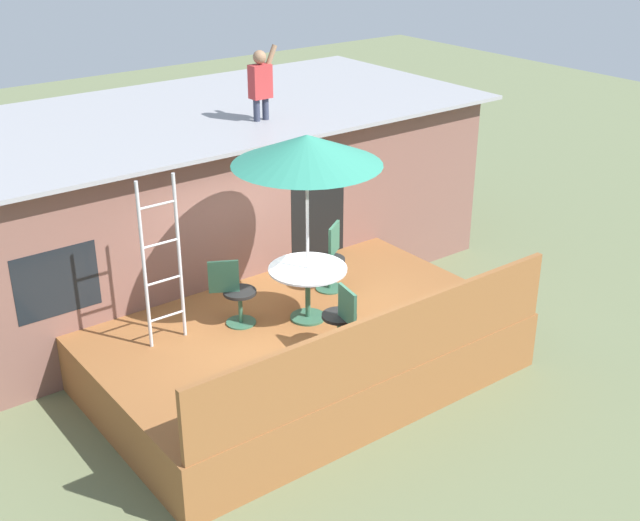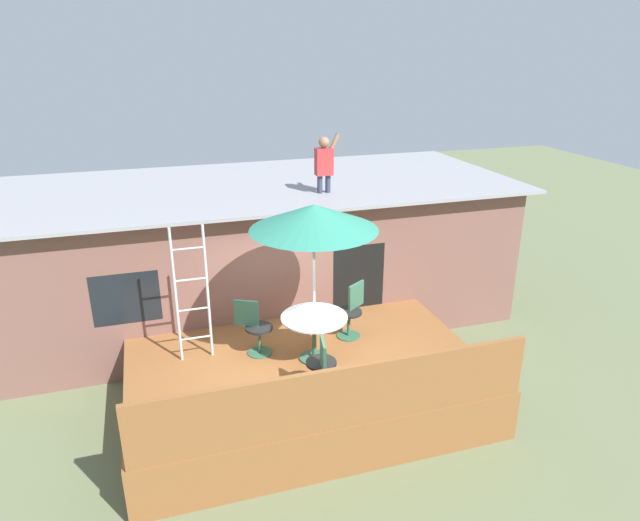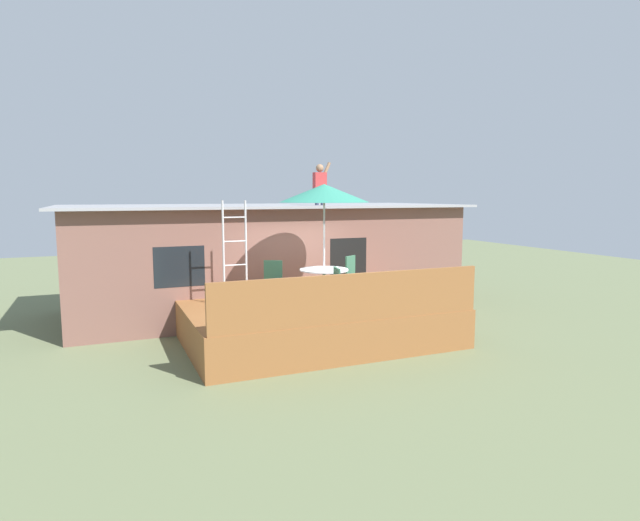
{
  "view_description": "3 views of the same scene",
  "coord_description": "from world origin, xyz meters",
  "px_view_note": "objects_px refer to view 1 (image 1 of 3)",
  "views": [
    {
      "loc": [
        -5.65,
        -7.87,
        6.13
      ],
      "look_at": [
        0.68,
        0.46,
        1.36
      ],
      "focal_mm": 46.55,
      "sensor_mm": 36.0,
      "label": 1
    },
    {
      "loc": [
        -2.08,
        -7.43,
        5.49
      ],
      "look_at": [
        0.58,
        1.05,
        2.06
      ],
      "focal_mm": 31.59,
      "sensor_mm": 36.0,
      "label": 2
    },
    {
      "loc": [
        -4.23,
        -10.06,
        3.1
      ],
      "look_at": [
        0.34,
        0.67,
        1.65
      ],
      "focal_mm": 29.37,
      "sensor_mm": 36.0,
      "label": 3
    }
  ],
  "objects_px": {
    "patio_umbrella": "(307,150)",
    "step_ladder": "(162,262)",
    "person_figure": "(261,80)",
    "patio_chair_left": "(234,293)",
    "patio_table": "(308,279)",
    "patio_chair_right": "(331,258)",
    "patio_chair_near": "(342,319)"
  },
  "relations": [
    {
      "from": "patio_umbrella",
      "to": "step_ladder",
      "type": "bearing_deg",
      "value": 161.41
    },
    {
      "from": "person_figure",
      "to": "patio_umbrella",
      "type": "bearing_deg",
      "value": -111.21
    },
    {
      "from": "patio_umbrella",
      "to": "patio_chair_left",
      "type": "bearing_deg",
      "value": 151.65
    },
    {
      "from": "patio_table",
      "to": "patio_umbrella",
      "type": "relative_size",
      "value": 0.41
    },
    {
      "from": "step_ladder",
      "to": "patio_chair_right",
      "type": "xyz_separation_m",
      "value": [
        2.61,
        -0.03,
        -0.64
      ]
    },
    {
      "from": "patio_chair_right",
      "to": "patio_umbrella",
      "type": "bearing_deg",
      "value": -0.0
    },
    {
      "from": "patio_umbrella",
      "to": "patio_chair_right",
      "type": "relative_size",
      "value": 2.76
    },
    {
      "from": "person_figure",
      "to": "patio_table",
      "type": "bearing_deg",
      "value": -111.21
    },
    {
      "from": "patio_umbrella",
      "to": "person_figure",
      "type": "bearing_deg",
      "value": 68.79
    },
    {
      "from": "patio_table",
      "to": "person_figure",
      "type": "relative_size",
      "value": 0.94
    },
    {
      "from": "patio_chair_left",
      "to": "patio_chair_near",
      "type": "height_order",
      "value": "same"
    },
    {
      "from": "patio_umbrella",
      "to": "patio_chair_right",
      "type": "height_order",
      "value": "patio_umbrella"
    },
    {
      "from": "patio_table",
      "to": "patio_chair_near",
      "type": "distance_m",
      "value": 0.97
    },
    {
      "from": "patio_chair_left",
      "to": "patio_chair_near",
      "type": "bearing_deg",
      "value": -35.82
    },
    {
      "from": "patio_table",
      "to": "patio_chair_right",
      "type": "xyz_separation_m",
      "value": [
        0.83,
        0.56,
        -0.13
      ]
    },
    {
      "from": "step_ladder",
      "to": "person_figure",
      "type": "bearing_deg",
      "value": 34.03
    },
    {
      "from": "patio_umbrella",
      "to": "patio_chair_right",
      "type": "distance_m",
      "value": 2.14
    },
    {
      "from": "patio_chair_right",
      "to": "patio_chair_left",
      "type": "bearing_deg",
      "value": -30.68
    },
    {
      "from": "patio_umbrella",
      "to": "person_figure",
      "type": "relative_size",
      "value": 2.29
    },
    {
      "from": "patio_chair_left",
      "to": "patio_table",
      "type": "bearing_deg",
      "value": 0.0
    },
    {
      "from": "patio_table",
      "to": "patio_chair_right",
      "type": "relative_size",
      "value": 1.13
    },
    {
      "from": "patio_table",
      "to": "patio_chair_near",
      "type": "bearing_deg",
      "value": -100.47
    },
    {
      "from": "patio_chair_left",
      "to": "patio_chair_near",
      "type": "distance_m",
      "value": 1.57
    },
    {
      "from": "patio_table",
      "to": "patio_chair_left",
      "type": "distance_m",
      "value": 0.98
    },
    {
      "from": "patio_chair_right",
      "to": "step_ladder",
      "type": "bearing_deg",
      "value": -34.88
    },
    {
      "from": "step_ladder",
      "to": "patio_chair_near",
      "type": "xyz_separation_m",
      "value": [
        1.6,
        -1.54,
        -0.64
      ]
    },
    {
      "from": "patio_table",
      "to": "step_ladder",
      "type": "xyz_separation_m",
      "value": [
        -1.78,
        0.6,
        0.51
      ]
    },
    {
      "from": "person_figure",
      "to": "patio_chair_right",
      "type": "bearing_deg",
      "value": -93.47
    },
    {
      "from": "patio_chair_left",
      "to": "step_ladder",
      "type": "bearing_deg",
      "value": -160.03
    },
    {
      "from": "patio_chair_right",
      "to": "patio_chair_near",
      "type": "height_order",
      "value": "same"
    },
    {
      "from": "step_ladder",
      "to": "patio_chair_left",
      "type": "distance_m",
      "value": 1.13
    },
    {
      "from": "patio_umbrella",
      "to": "patio_chair_near",
      "type": "distance_m",
      "value": 2.12
    }
  ]
}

